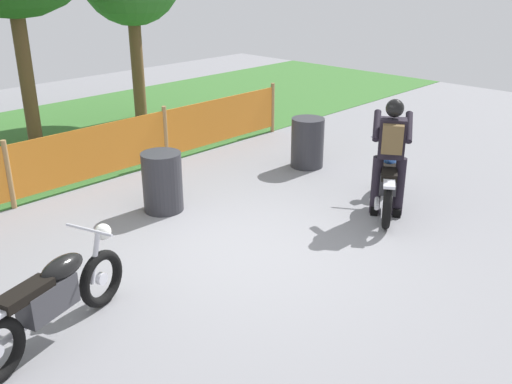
{
  "coord_description": "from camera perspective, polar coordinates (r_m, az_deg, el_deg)",
  "views": [
    {
      "loc": [
        -4.6,
        -4.64,
        3.4
      ],
      "look_at": [
        -0.1,
        -0.36,
        0.9
      ],
      "focal_mm": 40.02,
      "sensor_mm": 36.0,
      "label": 1
    }
  ],
  "objects": [
    {
      "name": "barrier_fence",
      "position": [
        9.66,
        -15.78,
        3.88
      ],
      "size": [
        8.7,
        0.08,
        1.05
      ],
      "color": "#997547",
      "rests_on": "ground"
    },
    {
      "name": "grass_verge",
      "position": [
        12.36,
        -22.72,
        4.26
      ],
      "size": [
        24.0,
        5.91,
        0.01
      ],
      "primitive_type": "cube",
      "color": "#386B2D",
      "rests_on": "ground"
    },
    {
      "name": "oil_drum",
      "position": [
        8.4,
        -9.33,
        1.0
      ],
      "size": [
        0.58,
        0.58,
        0.88
      ],
      "primitive_type": "cylinder",
      "color": "#2D2D33",
      "rests_on": "ground"
    },
    {
      "name": "spare_drum",
      "position": [
        10.18,
        5.16,
        4.94
      ],
      "size": [
        0.58,
        0.58,
        0.88
      ],
      "primitive_type": "cylinder",
      "color": "#2D2D33",
      "rests_on": "ground"
    },
    {
      "name": "rider_lead",
      "position": [
        8.2,
        13.34,
        3.96
      ],
      "size": [
        0.79,
        0.71,
        1.69
      ],
      "rotation": [
        0.0,
        0.0,
        0.55
      ],
      "color": "black",
      "rests_on": "ground"
    },
    {
      "name": "ground",
      "position": [
        7.37,
        -1.46,
        -5.64
      ],
      "size": [
        24.0,
        24.0,
        0.02
      ],
      "primitive_type": "cube",
      "color": "gray"
    },
    {
      "name": "motorcycle_lead",
      "position": [
        8.56,
        13.03,
        1.24
      ],
      "size": [
        1.75,
        1.13,
        0.94
      ],
      "rotation": [
        0.0,
        0.0,
        0.55
      ],
      "color": "black",
      "rests_on": "ground"
    },
    {
      "name": "motorcycle_trailing",
      "position": [
        5.81,
        -19.64,
        -9.92
      ],
      "size": [
        1.92,
        0.8,
        0.94
      ],
      "rotation": [
        0.0,
        0.0,
        0.3
      ],
      "color": "black",
      "rests_on": "ground"
    }
  ]
}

